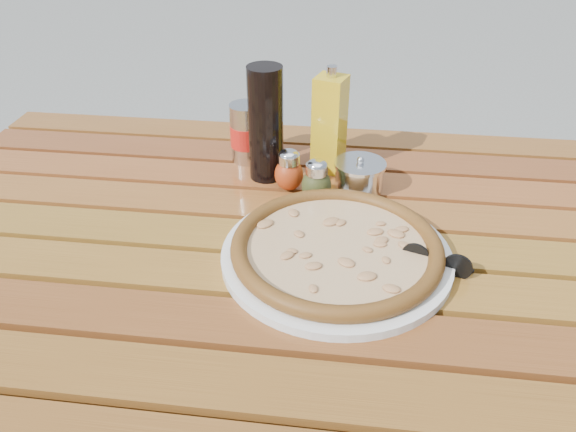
# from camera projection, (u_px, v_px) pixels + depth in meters

# --- Properties ---
(table) EXTENTS (1.40, 0.90, 0.75)m
(table) POSITION_uv_depth(u_px,v_px,m) (287.00, 273.00, 0.97)
(table) COLOR #371A0C
(table) RESTS_ON ground
(plate) EXTENTS (0.40, 0.40, 0.01)m
(plate) POSITION_uv_depth(u_px,v_px,m) (336.00, 255.00, 0.88)
(plate) COLOR silver
(plate) RESTS_ON table
(pizza) EXTENTS (0.39, 0.39, 0.03)m
(pizza) POSITION_uv_depth(u_px,v_px,m) (337.00, 247.00, 0.87)
(pizza) COLOR beige
(pizza) RESTS_ON plate
(pepper_shaker) EXTENTS (0.07, 0.07, 0.08)m
(pepper_shaker) POSITION_uv_depth(u_px,v_px,m) (289.00, 171.00, 1.04)
(pepper_shaker) COLOR #AE3913
(pepper_shaker) RESTS_ON table
(oregano_shaker) EXTENTS (0.07, 0.07, 0.08)m
(oregano_shaker) POSITION_uv_depth(u_px,v_px,m) (316.00, 181.00, 1.01)
(oregano_shaker) COLOR #3C4019
(oregano_shaker) RESTS_ON table
(dark_bottle) EXTENTS (0.08, 0.08, 0.22)m
(dark_bottle) POSITION_uv_depth(u_px,v_px,m) (266.00, 124.00, 1.05)
(dark_bottle) COLOR black
(dark_bottle) RESTS_ON table
(soda_can) EXTENTS (0.09, 0.09, 0.12)m
(soda_can) POSITION_uv_depth(u_px,v_px,m) (247.00, 133.00, 1.13)
(soda_can) COLOR silver
(soda_can) RESTS_ON table
(olive_oil_cruet) EXTENTS (0.07, 0.07, 0.21)m
(olive_oil_cruet) POSITION_uv_depth(u_px,v_px,m) (329.00, 124.00, 1.08)
(olive_oil_cruet) COLOR gold
(olive_oil_cruet) RESTS_ON table
(parmesan_tin) EXTENTS (0.10, 0.10, 0.07)m
(parmesan_tin) POSITION_uv_depth(u_px,v_px,m) (359.00, 176.00, 1.04)
(parmesan_tin) COLOR silver
(parmesan_tin) RESTS_ON table
(sunglasses) EXTENTS (0.11, 0.05, 0.04)m
(sunglasses) POSITION_uv_depth(u_px,v_px,m) (437.00, 262.00, 0.85)
(sunglasses) COLOR black
(sunglasses) RESTS_ON table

